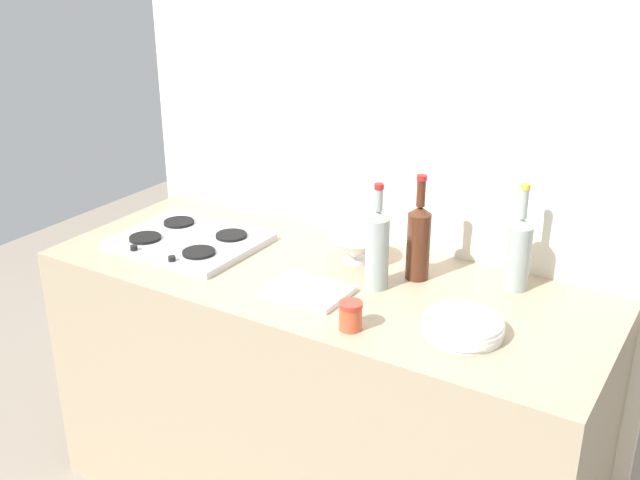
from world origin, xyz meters
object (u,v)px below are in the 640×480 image
Objects in this scene: wine_bottle_leftmost at (377,248)px; mixing_bowl at (356,248)px; stovetop_hob at (189,241)px; cutting_board at (307,291)px; condiment_jar_front at (351,316)px; wine_bottle_mid_left at (519,251)px; plate_stack at (463,327)px; wine_bottle_mid_right at (418,240)px.

wine_bottle_leftmost reaches higher than mixing_bowl.
mixing_bowl reaches higher than stovetop_hob.
stovetop_hob is at bearing 169.33° from cutting_board.
stovetop_hob is 0.56m from cutting_board.
condiment_jar_front is 0.25m from cutting_board.
wine_bottle_leftmost is 0.42m from wine_bottle_mid_left.
mixing_bowl is at bearing -171.26° from wine_bottle_mid_left.
plate_stack is 1.21× the size of mixing_bowl.
wine_bottle_leftmost is (0.70, 0.04, 0.12)m from stovetop_hob.
plate_stack reaches higher than stovetop_hob.
wine_bottle_mid_right is at bearing -162.55° from wine_bottle_mid_left.
wine_bottle_mid_right reaches higher than condiment_jar_front.
wine_bottle_mid_left is (1.07, 0.26, 0.11)m from stovetop_hob.
cutting_board is (-0.51, -0.36, -0.11)m from wine_bottle_mid_left.
wine_bottle_mid_right reaches higher than plate_stack.
plate_stack is at bearing -29.71° from mixing_bowl.
wine_bottle_mid_left is 0.99× the size of wine_bottle_mid_right.
wine_bottle_mid_right reaches higher than mixing_bowl.
wine_bottle_mid_left is at bearing 57.87° from condiment_jar_front.
wine_bottle_mid_left is (0.03, 0.35, 0.10)m from plate_stack.
mixing_bowl is 0.76× the size of cutting_board.
condiment_jar_front is (-0.27, -0.13, 0.02)m from plate_stack.
wine_bottle_mid_right is (0.78, 0.17, 0.11)m from stovetop_hob.
wine_bottle_leftmost is (-0.33, 0.14, 0.11)m from plate_stack.
cutting_board is (-0.49, -0.01, -0.01)m from plate_stack.
mixing_bowl is at bearing 117.24° from condiment_jar_front.
wine_bottle_mid_left is 0.64m from cutting_board.
wine_bottle_mid_left is at bearing 13.52° from stovetop_hob.
wine_bottle_mid_right is 1.40× the size of cutting_board.
condiment_jar_front is 0.33× the size of cutting_board.
wine_bottle_mid_right is at bearing 12.05° from stovetop_hob.
condiment_jar_front is (0.76, -0.22, 0.03)m from stovetop_hob.
plate_stack is 0.55m from mixing_bowl.
condiment_jar_front reaches higher than stovetop_hob.
cutting_board is (-0.23, -0.27, -0.12)m from wine_bottle_mid_right.
wine_bottle_mid_left is at bearing 34.95° from cutting_board.
cutting_board is (0.55, -0.10, -0.00)m from stovetop_hob.
wine_bottle_mid_right is (-0.28, -0.09, 0.01)m from wine_bottle_mid_left.
wine_bottle_mid_left reaches higher than wine_bottle_leftmost.
wine_bottle_leftmost is at bearing 157.43° from plate_stack.
wine_bottle_mid_left reaches higher than plate_stack.
condiment_jar_front is at bearing -77.12° from wine_bottle_leftmost.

